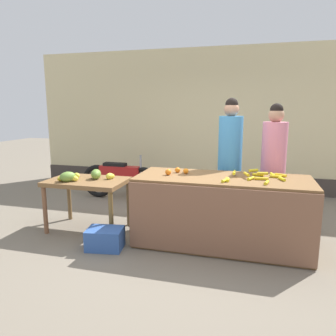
{
  "coord_description": "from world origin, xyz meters",
  "views": [
    {
      "loc": [
        0.83,
        -3.9,
        1.74
      ],
      "look_at": [
        -0.27,
        0.15,
        0.94
      ],
      "focal_mm": 33.66,
      "sensor_mm": 36.0,
      "label": 1
    }
  ],
  "objects_px": {
    "vendor_woman_pink_shirt": "(273,168)",
    "produce_sack": "(154,206)",
    "parked_motorcycle": "(120,179)",
    "vendor_woman_blue_shirt": "(230,163)",
    "produce_crate": "(105,239)"
  },
  "relations": [
    {
      "from": "parked_motorcycle",
      "to": "produce_crate",
      "type": "bearing_deg",
      "value": -71.25
    },
    {
      "from": "vendor_woman_pink_shirt",
      "to": "parked_motorcycle",
      "type": "xyz_separation_m",
      "value": [
        -2.73,
        0.87,
        -0.51
      ]
    },
    {
      "from": "vendor_woman_blue_shirt",
      "to": "parked_motorcycle",
      "type": "relative_size",
      "value": 1.17
    },
    {
      "from": "parked_motorcycle",
      "to": "produce_crate",
      "type": "distance_m",
      "value": 2.24
    },
    {
      "from": "vendor_woman_pink_shirt",
      "to": "parked_motorcycle",
      "type": "distance_m",
      "value": 2.91
    },
    {
      "from": "produce_sack",
      "to": "produce_crate",
      "type": "bearing_deg",
      "value": -103.71
    },
    {
      "from": "vendor_woman_pink_shirt",
      "to": "produce_sack",
      "type": "xyz_separation_m",
      "value": [
        -1.74,
        -0.08,
        -0.68
      ]
    },
    {
      "from": "vendor_woman_blue_shirt",
      "to": "produce_crate",
      "type": "bearing_deg",
      "value": -139.58
    },
    {
      "from": "parked_motorcycle",
      "to": "vendor_woman_pink_shirt",
      "type": "bearing_deg",
      "value": -17.72
    },
    {
      "from": "parked_motorcycle",
      "to": "produce_crate",
      "type": "height_order",
      "value": "parked_motorcycle"
    },
    {
      "from": "vendor_woman_pink_shirt",
      "to": "produce_crate",
      "type": "bearing_deg",
      "value": -148.63
    },
    {
      "from": "vendor_woman_pink_shirt",
      "to": "produce_sack",
      "type": "distance_m",
      "value": 1.87
    },
    {
      "from": "vendor_woman_blue_shirt",
      "to": "produce_sack",
      "type": "distance_m",
      "value": 1.35
    },
    {
      "from": "produce_sack",
      "to": "parked_motorcycle",
      "type": "bearing_deg",
      "value": 136.27
    },
    {
      "from": "vendor_woman_pink_shirt",
      "to": "produce_crate",
      "type": "distance_m",
      "value": 2.49
    }
  ]
}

